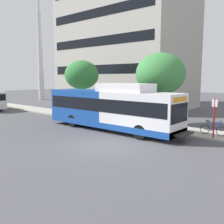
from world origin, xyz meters
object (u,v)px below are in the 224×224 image
(transit_bus, at_px, (111,108))
(street_tree_near_stop, at_px, (160,74))
(bicycle_parked, at_px, (213,129))
(street_tree_mid_block, at_px, (82,75))
(bus_stop_sign_pole, at_px, (214,115))

(transit_bus, xyz_separation_m, street_tree_near_stop, (4.12, -1.92, 2.68))
(transit_bus, xyz_separation_m, bicycle_parked, (2.76, -6.91, -1.14))
(street_tree_mid_block, bearing_deg, transit_bus, -117.72)
(transit_bus, bearing_deg, street_tree_mid_block, 62.28)
(bus_stop_sign_pole, bearing_deg, bicycle_parked, 20.79)
(bicycle_parked, bearing_deg, street_tree_near_stop, 74.73)
(transit_bus, bearing_deg, bicycle_parked, -68.21)
(bus_stop_sign_pole, bearing_deg, street_tree_near_stop, 67.39)
(bicycle_parked, bearing_deg, transit_bus, 111.79)
(transit_bus, bearing_deg, bus_stop_sign_pole, -75.20)
(street_tree_near_stop, bearing_deg, street_tree_mid_block, 90.58)
(transit_bus, relative_size, bicycle_parked, 6.96)
(bus_stop_sign_pole, xyz_separation_m, street_tree_mid_block, (2.11, 14.89, 2.71))
(street_tree_near_stop, relative_size, street_tree_mid_block, 1.04)
(transit_bus, bearing_deg, street_tree_near_stop, -24.96)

